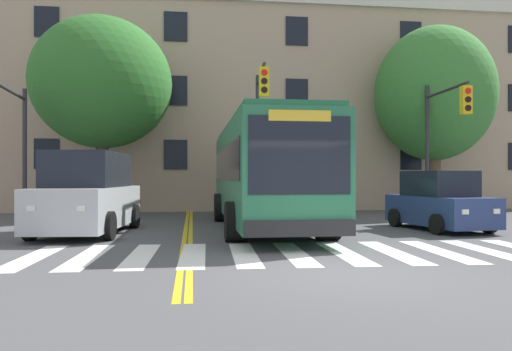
# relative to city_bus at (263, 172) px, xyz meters

# --- Properties ---
(ground_plane) EXTENTS (120.00, 120.00, 0.00)m
(ground_plane) POSITION_rel_city_bus_xyz_m (0.34, -7.74, -1.82)
(ground_plane) COLOR #4C4C4F
(crosswalk) EXTENTS (12.57, 3.80, 0.01)m
(crosswalk) POSITION_rel_city_bus_xyz_m (0.44, -5.52, -1.82)
(crosswalk) COLOR white
(crosswalk) RESTS_ON ground
(lane_line_yellow_inner) EXTENTS (0.12, 36.00, 0.01)m
(lane_line_yellow_inner) POSITION_rel_city_bus_xyz_m (-2.51, 8.48, -1.82)
(lane_line_yellow_inner) COLOR gold
(lane_line_yellow_inner) RESTS_ON ground
(lane_line_yellow_outer) EXTENTS (0.12, 36.00, 0.01)m
(lane_line_yellow_outer) POSITION_rel_city_bus_xyz_m (-2.35, 8.48, -1.82)
(lane_line_yellow_outer) COLOR gold
(lane_line_yellow_outer) RESTS_ON ground
(city_bus) EXTENTS (2.96, 11.15, 3.37)m
(city_bus) POSITION_rel_city_bus_xyz_m (0.00, 0.00, 0.00)
(city_bus) COLOR #28704C
(city_bus) RESTS_ON ground
(car_silver_near_lane) EXTENTS (2.61, 5.23, 2.37)m
(car_silver_near_lane) POSITION_rel_city_bus_xyz_m (-5.31, -1.04, -0.71)
(car_silver_near_lane) COLOR #B7BABF
(car_silver_near_lane) RESTS_ON ground
(car_navy_far_lane) EXTENTS (2.26, 3.99, 1.84)m
(car_navy_far_lane) POSITION_rel_city_bus_xyz_m (5.37, -1.33, -0.98)
(car_navy_far_lane) COLOR navy
(car_navy_far_lane) RESTS_ON ground
(car_white_behind_bus) EXTENTS (2.13, 3.79, 1.87)m
(car_white_behind_bus) POSITION_rel_city_bus_xyz_m (0.59, 9.61, -0.97)
(car_white_behind_bus) COLOR white
(car_white_behind_bus) RESTS_ON ground
(traffic_light_near_corner) EXTENTS (0.38, 3.46, 5.46)m
(traffic_light_near_corner) POSITION_rel_city_bus_xyz_m (7.36, 2.24, 1.82)
(traffic_light_near_corner) COLOR #28282D
(traffic_light_near_corner) RESTS_ON ground
(traffic_light_far_corner) EXTENTS (0.53, 4.45, 4.82)m
(traffic_light_far_corner) POSITION_rel_city_bus_xyz_m (-8.15, 0.78, 1.49)
(traffic_light_far_corner) COLOR #28282D
(traffic_light_far_corner) RESTS_ON ground
(traffic_light_overhead) EXTENTS (0.50, 3.80, 5.90)m
(traffic_light_overhead) POSITION_rel_city_bus_xyz_m (0.30, 3.07, 2.20)
(traffic_light_overhead) COLOR #28282D
(traffic_light_overhead) RESTS_ON ground
(street_tree_curbside_large) EXTENTS (6.89, 7.04, 8.70)m
(street_tree_curbside_large) POSITION_rel_city_bus_xyz_m (8.98, 6.06, 3.73)
(street_tree_curbside_large) COLOR brown
(street_tree_curbside_large) RESTS_ON ground
(street_tree_curbside_small) EXTENTS (7.62, 7.42, 8.27)m
(street_tree_curbside_small) POSITION_rel_city_bus_xyz_m (-5.99, 5.14, 3.71)
(street_tree_curbside_small) COLOR #4C3D2D
(street_tree_curbside_small) RESTS_ON ground
(building_facade) EXTENTS (29.21, 7.95, 10.82)m
(building_facade) POSITION_rel_city_bus_xyz_m (2.76, 11.68, 3.60)
(building_facade) COLOR tan
(building_facade) RESTS_ON ground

